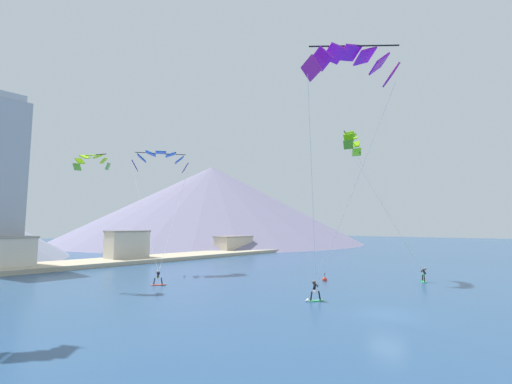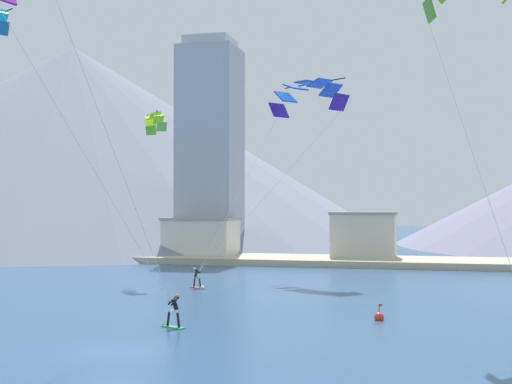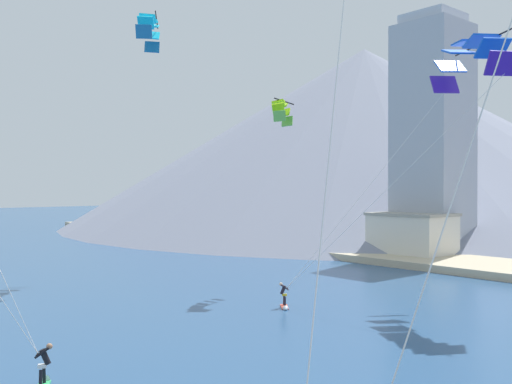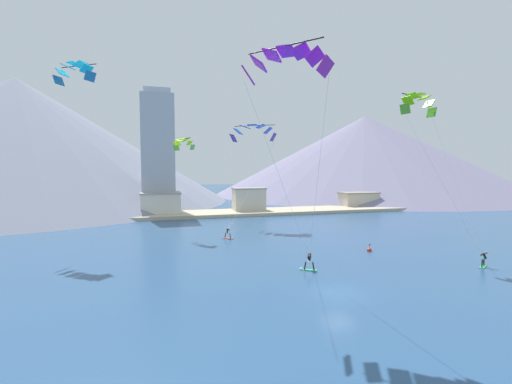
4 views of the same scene
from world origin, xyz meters
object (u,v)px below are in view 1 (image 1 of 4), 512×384
object	(u,v)px
parafoil_kite_near_trail	(161,159)
parafoil_kite_distant_low_drift	(92,160)
kitesurfer_mid_center	(423,277)
race_marker_buoy	(325,280)
kitesurfer_near_lead	(313,294)
kitesurfer_near_trail	(160,281)
parafoil_kite_mid_center	(352,142)
parafoil_kite_near_lead	(350,63)

from	to	relation	value
parafoil_kite_near_trail	parafoil_kite_distant_low_drift	distance (m)	13.91
kitesurfer_mid_center	race_marker_buoy	bearing A→B (deg)	129.11
race_marker_buoy	parafoil_kite_distant_low_drift	bearing A→B (deg)	140.14
kitesurfer_near_lead	kitesurfer_near_trail	size ratio (longest dim) A/B	1.06
parafoil_kite_near_trail	race_marker_buoy	xyz separation A→B (m)	(8.09, -22.87, -16.28)
parafoil_kite_mid_center	kitesurfer_near_trail	bearing A→B (deg)	145.99
parafoil_kite_mid_center	race_marker_buoy	xyz separation A→B (m)	(-5.17, 1.49, -17.31)
parafoil_kite_near_lead	parafoil_kite_mid_center	bearing A→B (deg)	26.01
kitesurfer_near_lead	parafoil_kite_mid_center	bearing A→B (deg)	12.82
kitesurfer_near_trail	race_marker_buoy	xyz separation A→B (m)	(14.65, -11.88, -0.33)
parafoil_kite_near_trail	race_marker_buoy	bearing A→B (deg)	-70.51
race_marker_buoy	kitesurfer_near_trail	bearing A→B (deg)	140.95
parafoil_kite_near_lead	parafoil_kite_distant_low_drift	size ratio (longest dim) A/B	4.65
parafoil_kite_near_lead	parafoil_kite_near_trail	distance (m)	34.97
kitesurfer_near_lead	parafoil_kite_near_lead	xyz separation A→B (m)	(-4.74, -6.35, 16.97)
race_marker_buoy	kitesurfer_mid_center	bearing A→B (deg)	-50.89
kitesurfer_mid_center	race_marker_buoy	world-z (taller)	kitesurfer_mid_center
kitesurfer_near_trail	parafoil_kite_near_trail	size ratio (longest dim) A/B	0.10
parafoil_kite_mid_center	race_marker_buoy	world-z (taller)	parafoil_kite_mid_center
kitesurfer_mid_center	parafoil_kite_near_lead	world-z (taller)	parafoil_kite_near_lead
parafoil_kite_near_trail	parafoil_kite_mid_center	world-z (taller)	parafoil_kite_mid_center
parafoil_kite_near_trail	parafoil_kite_distant_low_drift	size ratio (longest dim) A/B	4.41
parafoil_kite_mid_center	parafoil_kite_near_lead	bearing A→B (deg)	-153.99
kitesurfer_near_trail	parafoil_kite_near_lead	distance (m)	28.84
kitesurfer_near_trail	kitesurfer_mid_center	world-z (taller)	kitesurfer_mid_center
parafoil_kite_near_lead	race_marker_buoy	size ratio (longest dim) A/B	16.81
kitesurfer_near_lead	kitesurfer_mid_center	bearing A→B (deg)	-12.29
kitesurfer_mid_center	parafoil_kite_mid_center	size ratio (longest dim) A/B	0.10
parafoil_kite_mid_center	parafoil_kite_distant_low_drift	world-z (taller)	parafoil_kite_mid_center
kitesurfer_mid_center	kitesurfer_near_lead	bearing A→B (deg)	167.71
kitesurfer_mid_center	parafoil_kite_distant_low_drift	distance (m)	40.12
parafoil_kite_near_lead	parafoil_kite_distant_low_drift	world-z (taller)	parafoil_kite_near_lead
parafoil_kite_distant_low_drift	kitesurfer_near_trail	bearing A→B (deg)	-41.82
kitesurfer_near_trail	kitesurfer_near_lead	bearing A→B (deg)	-75.75
parafoil_kite_near_trail	kitesurfer_near_trail	bearing A→B (deg)	-120.83
kitesurfer_mid_center	parafoil_kite_near_lead	xyz separation A→B (m)	(-22.29, -2.53, 17.03)
parafoil_kite_mid_center	parafoil_kite_near_trail	bearing A→B (deg)	118.56
kitesurfer_near_trail	parafoil_kite_near_lead	world-z (taller)	parafoil_kite_near_lead
kitesurfer_mid_center	parafoil_kite_near_lead	bearing A→B (deg)	-173.52
parafoil_kite_near_lead	race_marker_buoy	world-z (taller)	parafoil_kite_near_lead
kitesurfer_near_lead	race_marker_buoy	xyz separation A→B (m)	(10.36, 5.02, -0.41)
kitesurfer_near_trail	parafoil_kite_mid_center	bearing A→B (deg)	-34.01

